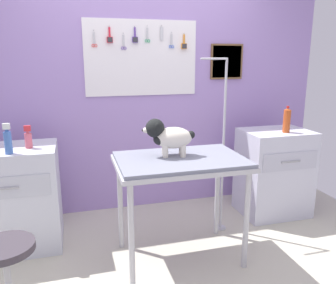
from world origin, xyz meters
TOP-DOWN VIEW (x-y plane):
  - ground at (0.00, 0.00)m, footprint 4.40×4.00m
  - rear_wall_panel at (0.01, 1.28)m, footprint 4.00×0.11m
  - grooming_table at (0.07, 0.14)m, footprint 1.02×0.68m
  - grooming_arm at (0.59, 0.50)m, footprint 0.30×0.11m
  - dog at (-0.01, 0.22)m, footprint 0.41×0.24m
  - counter_left at (-1.28, 0.71)m, footprint 0.80×0.58m
  - cabinet_right at (1.27, 0.70)m, footprint 0.68×0.54m
  - stool at (-1.16, -0.30)m, footprint 0.35×0.35m
  - conditioner_bottle at (-1.09, 0.66)m, footprint 0.06×0.06m
  - shampoo_bottle at (-1.22, 0.51)m, footprint 0.06×0.06m
  - soda_bottle at (1.31, 0.60)m, footprint 0.07×0.07m

SIDE VIEW (x-z plane):
  - ground at x=0.00m, z-range -0.04..0.00m
  - counter_left at x=-1.28m, z-range 0.00..0.89m
  - cabinet_right at x=1.27m, z-range 0.00..0.90m
  - stool at x=-1.16m, z-range 0.18..0.73m
  - grooming_arm at x=0.59m, z-range -0.05..1.57m
  - grooming_table at x=0.07m, z-range 0.34..1.21m
  - conditioner_bottle at x=-1.09m, z-range 0.88..1.07m
  - shampoo_bottle at x=-1.22m, z-range 0.88..1.12m
  - soda_bottle at x=1.31m, z-range 0.89..1.15m
  - dog at x=-0.01m, z-range 0.87..1.17m
  - rear_wall_panel at x=0.01m, z-range 0.01..2.31m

